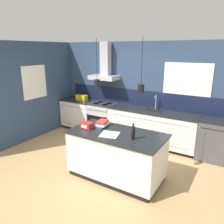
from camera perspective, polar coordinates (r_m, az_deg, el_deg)
ground_plane at (r=4.78m, az=-4.05°, el=-14.10°), size 16.00×16.00×0.00m
wall_back at (r=5.99m, az=6.42°, el=5.94°), size 5.60×2.15×2.60m
wall_left at (r=6.42m, az=-18.59°, el=5.43°), size 0.08×3.80×2.60m
counter_run_left at (r=6.89m, az=-8.56°, el=-0.42°), size 1.03×0.64×0.91m
counter_run_sink at (r=5.72m, az=10.41°, el=-4.02°), size 2.28×0.64×1.28m
oven_range at (r=6.37m, az=-2.42°, el=-1.69°), size 0.76×0.66×0.91m
dishwasher at (r=5.42m, az=24.79°, el=-6.54°), size 0.61×0.65×0.91m
kitchen_island at (r=4.25m, az=1.19°, el=-11.12°), size 1.80×0.93×0.91m
bottle_on_island at (r=3.77m, az=5.53°, el=-5.40°), size 0.07×0.07×0.29m
book_stack at (r=4.38m, az=-2.54°, el=-3.09°), size 0.25×0.34×0.12m
red_supply_box at (r=4.30m, az=-6.64°, el=-3.50°), size 0.23×0.16×0.12m
paper_pile at (r=3.98m, az=-0.64°, el=-5.87°), size 0.40×0.40×0.01m
yellow_toolbox at (r=6.68m, az=-7.89°, el=3.76°), size 0.34×0.18×0.19m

